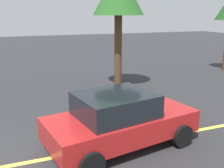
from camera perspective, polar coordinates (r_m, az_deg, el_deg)
name	(u,v)px	position (r m, az deg, el deg)	size (l,w,h in m)	color
lane_marking_centre	(93,150)	(7.33, -4.23, -14.21)	(28.00, 0.16, 0.01)	#E0D14C
car_red_crossing	(120,119)	(7.22, 1.68, -7.74)	(4.38, 2.65, 1.55)	red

